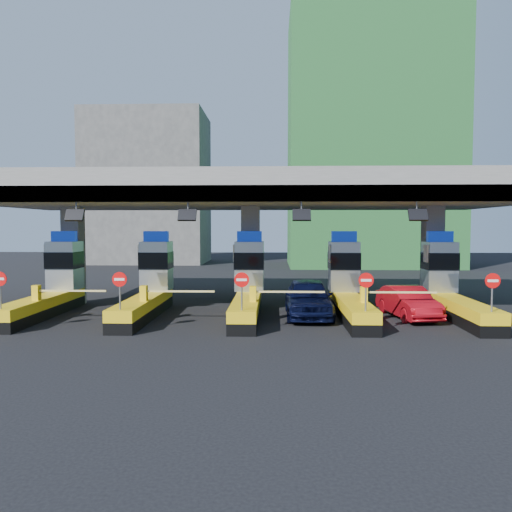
{
  "coord_description": "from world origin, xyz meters",
  "views": [
    {
      "loc": [
        1.3,
        -24.66,
        4.41
      ],
      "look_at": [
        0.41,
        0.0,
        2.94
      ],
      "focal_mm": 35.0,
      "sensor_mm": 36.0,
      "label": 1
    }
  ],
  "objects": [
    {
      "name": "toll_lane_right",
      "position": [
        5.0,
        0.28,
        1.4
      ],
      "size": [
        4.43,
        8.0,
        4.16
      ],
      "color": "black",
      "rests_on": "ground"
    },
    {
      "name": "toll_lane_far_left",
      "position": [
        -10.0,
        0.28,
        1.4
      ],
      "size": [
        4.43,
        8.0,
        4.16
      ],
      "color": "black",
      "rests_on": "ground"
    },
    {
      "name": "toll_lane_center",
      "position": [
        0.0,
        0.28,
        1.4
      ],
      "size": [
        4.43,
        8.0,
        4.16
      ],
      "color": "black",
      "rests_on": "ground"
    },
    {
      "name": "bg_building_scaffold",
      "position": [
        12.0,
        32.0,
        14.0
      ],
      "size": [
        18.0,
        12.0,
        28.0
      ],
      "primitive_type": "cube",
      "color": "#1E5926",
      "rests_on": "ground"
    },
    {
      "name": "red_car",
      "position": [
        7.77,
        -0.57,
        0.76
      ],
      "size": [
        2.28,
        4.78,
        1.51
      ],
      "primitive_type": "imported",
      "rotation": [
        0.0,
        0.0,
        0.15
      ],
      "color": "#A40C16",
      "rests_on": "ground"
    },
    {
      "name": "toll_lane_left",
      "position": [
        -5.0,
        0.28,
        1.4
      ],
      "size": [
        4.43,
        8.0,
        4.16
      ],
      "color": "black",
      "rests_on": "ground"
    },
    {
      "name": "van",
      "position": [
        2.97,
        -0.45,
        0.93
      ],
      "size": [
        2.21,
        5.47,
        1.86
      ],
      "primitive_type": "imported",
      "rotation": [
        0.0,
        0.0,
        -0.0
      ],
      "color": "black",
      "rests_on": "ground"
    },
    {
      "name": "toll_lane_far_right",
      "position": [
        10.0,
        0.28,
        1.4
      ],
      "size": [
        4.43,
        8.0,
        4.16
      ],
      "color": "black",
      "rests_on": "ground"
    },
    {
      "name": "ground",
      "position": [
        0.0,
        0.0,
        0.0
      ],
      "size": [
        120.0,
        120.0,
        0.0
      ],
      "primitive_type": "plane",
      "color": "black",
      "rests_on": "ground"
    },
    {
      "name": "bg_building_concrete",
      "position": [
        -14.0,
        36.0,
        9.0
      ],
      "size": [
        14.0,
        10.0,
        18.0
      ],
      "primitive_type": "cube",
      "color": "#4C4C49",
      "rests_on": "ground"
    },
    {
      "name": "toll_canopy",
      "position": [
        0.0,
        2.87,
        6.13
      ],
      "size": [
        28.0,
        12.09,
        7.0
      ],
      "color": "slate",
      "rests_on": "ground"
    }
  ]
}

